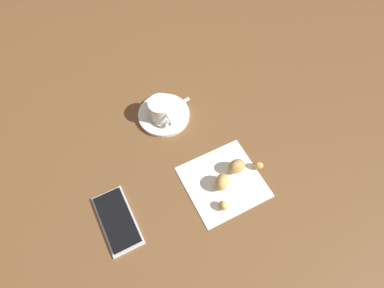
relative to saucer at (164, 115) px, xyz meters
The scene contains 8 objects.
ground_plane 0.13m from the saucer, 159.11° to the right, with size 1.80×1.80×0.00m, color brown.
saucer is the anchor object (origin of this frame).
espresso_cup 0.03m from the saucer, 125.80° to the left, with size 0.09×0.06×0.05m.
teaspoon 0.01m from the saucer, 92.74° to the left, with size 0.05×0.13×0.01m.
sugar_packet 0.03m from the saucer, ahead, with size 0.06×0.02×0.01m, color beige.
napkin 0.24m from the saucer, 162.56° to the right, with size 0.17×0.18×0.00m, color white.
croissant 0.25m from the saucer, 158.63° to the right, with size 0.11×0.15×0.04m.
cell_phone 0.30m from the saucer, 141.67° to the left, with size 0.16×0.09×0.01m.
Camera 1 is at (-0.40, 0.16, 0.74)m, focal length 31.53 mm.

